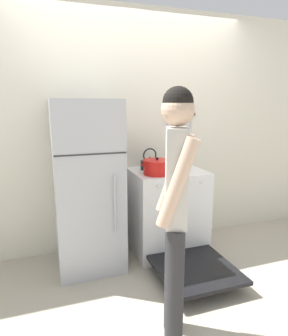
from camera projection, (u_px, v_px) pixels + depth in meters
ground_plane at (133, 241)px, 3.49m from camera, size 14.00×14.00×0.00m
wall_back at (131, 131)px, 3.25m from camera, size 10.00×0.06×2.55m
refrigerator at (87, 186)px, 2.85m from camera, size 0.61×0.68×1.61m
stove_range at (169, 212)px, 3.18m from camera, size 0.75×1.31×0.89m
dutch_oven_pot at (157, 167)px, 2.94m from camera, size 0.32×0.28×0.17m
tea_kettle at (150, 163)px, 3.17m from camera, size 0.25×0.20×0.23m
utensil_jar at (179, 162)px, 3.29m from camera, size 0.09×0.09×0.28m
person at (176, 204)px, 1.87m from camera, size 0.35×0.40×1.67m
wall_knife_strip at (180, 114)px, 3.35m from camera, size 0.38×0.03×0.36m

